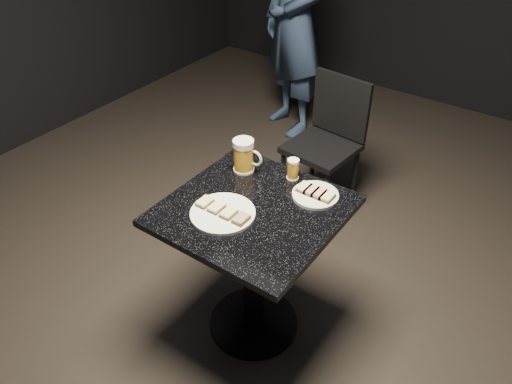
# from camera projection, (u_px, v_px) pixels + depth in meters

# --- Properties ---
(floor) EXTENTS (6.00, 6.00, 0.00)m
(floor) POSITION_uv_depth(u_px,v_px,m) (254.00, 324.00, 2.52)
(floor) COLOR black
(floor) RESTS_ON ground
(plate_large) EXTENTS (0.27, 0.27, 0.01)m
(plate_large) POSITION_uv_depth(u_px,v_px,m) (223.00, 213.00, 2.04)
(plate_large) COLOR white
(plate_large) RESTS_ON table
(plate_small) EXTENTS (0.20, 0.20, 0.01)m
(plate_small) POSITION_uv_depth(u_px,v_px,m) (315.00, 195.00, 2.13)
(plate_small) COLOR silver
(plate_small) RESTS_ON table
(patron) EXTENTS (0.75, 0.65, 1.73)m
(patron) POSITION_uv_depth(u_px,v_px,m) (295.00, 22.00, 3.65)
(patron) COLOR navy
(patron) RESTS_ON floor
(table) EXTENTS (0.70, 0.70, 0.75)m
(table) POSITION_uv_depth(u_px,v_px,m) (253.00, 250.00, 2.22)
(table) COLOR black
(table) RESTS_ON floor
(beer_mug) EXTENTS (0.14, 0.10, 0.16)m
(beer_mug) POSITION_uv_depth(u_px,v_px,m) (244.00, 156.00, 2.25)
(beer_mug) COLOR silver
(beer_mug) RESTS_ON table
(beer_tumbler) EXTENTS (0.06, 0.06, 0.10)m
(beer_tumbler) POSITION_uv_depth(u_px,v_px,m) (293.00, 169.00, 2.22)
(beer_tumbler) COLOR silver
(beer_tumbler) RESTS_ON table
(chair) EXTENTS (0.42, 0.42, 0.86)m
(chair) POSITION_uv_depth(u_px,v_px,m) (328.00, 137.00, 3.03)
(chair) COLOR black
(chair) RESTS_ON floor
(canapes_on_plate_large) EXTENTS (0.24, 0.07, 0.02)m
(canapes_on_plate_large) POSITION_uv_depth(u_px,v_px,m) (223.00, 210.00, 2.03)
(canapes_on_plate_large) COLOR #4C3521
(canapes_on_plate_large) RESTS_ON plate_large
(canapes_on_plate_small) EXTENTS (0.16, 0.07, 0.02)m
(canapes_on_plate_small) POSITION_uv_depth(u_px,v_px,m) (316.00, 192.00, 2.13)
(canapes_on_plate_small) COLOR #4C3521
(canapes_on_plate_small) RESTS_ON plate_small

